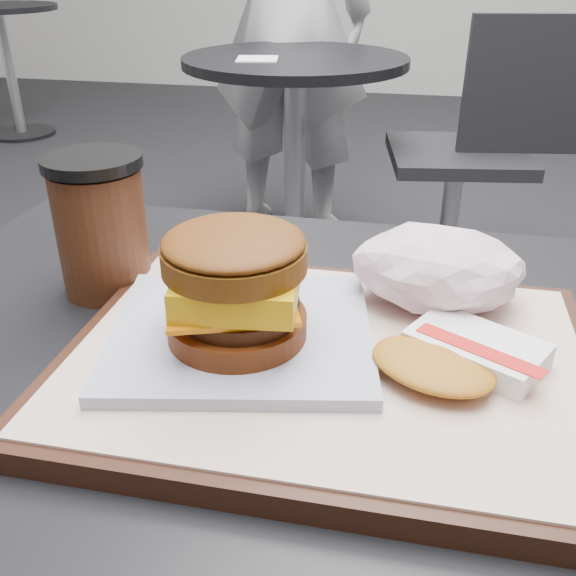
# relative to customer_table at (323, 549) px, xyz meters

# --- Properties ---
(customer_table) EXTENTS (0.80, 0.60, 0.77)m
(customer_table) POSITION_rel_customer_table_xyz_m (0.00, 0.00, 0.00)
(customer_table) COLOR #A5A5AA
(customer_table) RESTS_ON ground
(serving_tray) EXTENTS (0.38, 0.28, 0.02)m
(serving_tray) POSITION_rel_customer_table_xyz_m (-0.00, 0.00, 0.20)
(serving_tray) COLOR black
(serving_tray) RESTS_ON customer_table
(breakfast_sandwich) EXTENTS (0.22, 0.20, 0.09)m
(breakfast_sandwich) POSITION_rel_customer_table_xyz_m (-0.07, -0.00, 0.24)
(breakfast_sandwich) COLOR silver
(breakfast_sandwich) RESTS_ON serving_tray
(hash_brown) EXTENTS (0.13, 0.12, 0.02)m
(hash_brown) POSITION_rel_customer_table_xyz_m (0.09, -0.00, 0.22)
(hash_brown) COLOR white
(hash_brown) RESTS_ON serving_tray
(crumpled_wrapper) EXTENTS (0.14, 0.11, 0.06)m
(crumpled_wrapper) POSITION_rel_customer_table_xyz_m (0.07, 0.09, 0.24)
(crumpled_wrapper) COLOR white
(crumpled_wrapper) RESTS_ON serving_tray
(coffee_cup) EXTENTS (0.08, 0.08, 0.12)m
(coffee_cup) POSITION_rel_customer_table_xyz_m (-0.22, 0.09, 0.25)
(coffee_cup) COLOR #3D1C0E
(coffee_cup) RESTS_ON customer_table
(neighbor_table) EXTENTS (0.70, 0.70, 0.75)m
(neighbor_table) POSITION_rel_customer_table_xyz_m (-0.35, 1.65, -0.03)
(neighbor_table) COLOR black
(neighbor_table) RESTS_ON ground
(napkin) EXTENTS (0.14, 0.14, 0.00)m
(napkin) POSITION_rel_customer_table_xyz_m (-0.45, 1.55, 0.17)
(napkin) COLOR white
(napkin) RESTS_ON neighbor_table
(neighbor_chair) EXTENTS (0.63, 0.48, 0.88)m
(neighbor_chair) POSITION_rel_customer_table_xyz_m (0.24, 1.69, -0.07)
(neighbor_chair) COLOR #B0B0B6
(neighbor_chair) RESTS_ON ground
(patron) EXTENTS (0.64, 0.45, 1.69)m
(patron) POSITION_rel_customer_table_xyz_m (-0.47, 2.10, 0.26)
(patron) COLOR silver
(patron) RESTS_ON ground
(bg_table_mid) EXTENTS (0.66, 0.66, 0.75)m
(bg_table_mid) POSITION_rel_customer_table_xyz_m (-2.40, 3.20, -0.02)
(bg_table_mid) COLOR black
(bg_table_mid) RESTS_ON ground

